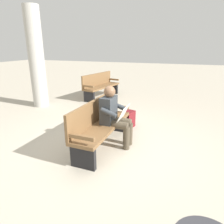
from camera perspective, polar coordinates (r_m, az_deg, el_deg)
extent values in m
plane|color=#B7AD99|center=(4.02, -2.42, -9.60)|extent=(40.00, 40.00, 0.00)
cube|color=brown|center=(3.84, -2.51, -4.06)|extent=(1.81, 0.51, 0.06)
cube|color=brown|center=(3.84, -5.49, -0.07)|extent=(1.80, 0.08, 0.45)
cube|color=brown|center=(4.53, 1.85, 1.51)|extent=(0.07, 0.48, 0.06)
cube|color=brown|center=(3.09, -9.03, -7.02)|extent=(0.07, 0.48, 0.06)
cube|color=black|center=(4.61, 1.59, -3.12)|extent=(0.09, 0.43, 0.39)
cube|color=black|center=(3.31, -8.25, -12.57)|extent=(0.09, 0.43, 0.39)
cube|color=#33383D|center=(3.86, -0.95, 0.64)|extent=(0.40, 0.23, 0.52)
sphere|color=brown|center=(3.75, -0.70, 5.83)|extent=(0.22, 0.22, 0.22)
cylinder|color=#4C4233|center=(3.95, 2.44, -2.68)|extent=(0.16, 0.42, 0.15)
cylinder|color=#4C4233|center=(3.78, 1.43, -3.69)|extent=(0.16, 0.42, 0.15)
cylinder|color=#4C4233|center=(3.99, 4.97, -6.24)|extent=(0.13, 0.13, 0.45)
cylinder|color=#4C4233|center=(3.82, 4.08, -7.41)|extent=(0.13, 0.13, 0.45)
cylinder|color=#33383D|center=(4.03, 1.67, 1.80)|extent=(0.09, 0.31, 0.18)
cylinder|color=#33383D|center=(3.60, -0.95, -0.23)|extent=(0.09, 0.31, 0.18)
cube|color=silver|center=(3.76, 3.27, -0.25)|extent=(0.40, 0.14, 0.27)
cube|color=maroon|center=(4.84, 4.52, -2.04)|extent=(0.36, 0.32, 0.40)
cube|color=maroon|center=(4.93, 3.07, -2.35)|extent=(0.22, 0.10, 0.18)
cube|color=brown|center=(7.63, -2.86, 7.27)|extent=(1.86, 0.80, 0.06)
cube|color=brown|center=(7.70, -4.24, 9.29)|extent=(1.78, 0.38, 0.45)
cube|color=brown|center=(8.31, 0.45, 9.26)|extent=(0.15, 0.48, 0.06)
cube|color=brown|center=(6.93, -6.86, 7.30)|extent=(0.15, 0.48, 0.06)
cube|color=black|center=(8.33, 0.27, 6.67)|extent=(0.16, 0.44, 0.39)
cube|color=black|center=(7.04, -6.50, 4.37)|extent=(0.16, 0.44, 0.39)
cylinder|color=#B2AFA8|center=(6.78, -20.74, 14.01)|extent=(0.47, 0.47, 3.01)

